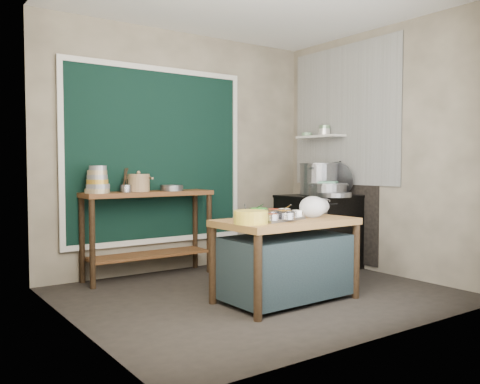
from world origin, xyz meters
TOP-DOWN VIEW (x-y plane):
  - floor at (0.00, 0.00)m, footprint 3.50×3.00m
  - back_wall at (0.00, 1.51)m, footprint 3.50×0.02m
  - left_wall at (-1.76, 0.00)m, footprint 0.02×3.00m
  - right_wall at (1.76, 0.00)m, footprint 0.02×3.00m
  - curtain_panel at (-0.35, 1.47)m, footprint 2.10×0.02m
  - curtain_frame at (-0.35, 1.46)m, footprint 2.22×0.03m
  - tile_panel at (1.74, 0.55)m, footprint 0.02×1.70m
  - soot_patch at (1.74, 0.65)m, footprint 0.01×1.30m
  - wall_shelf at (1.63, 0.85)m, footprint 0.22×0.70m
  - prep_table at (0.05, -0.34)m, footprint 1.27×0.76m
  - back_counter at (-0.55, 1.28)m, footprint 1.45×0.40m
  - stove_block at (1.35, 0.55)m, footprint 0.90×0.68m
  - stove_top at (1.35, 0.55)m, footprint 0.92×0.69m
  - condiment_tray at (-0.10, -0.33)m, footprint 0.58×0.47m
  - condiment_bowls at (-0.12, -0.31)m, footprint 0.61×0.49m
  - yellow_basin at (-0.44, -0.46)m, footprint 0.30×0.30m
  - saucepan at (0.66, -0.09)m, footprint 0.31×0.31m
  - plastic_bag_a at (0.32, -0.40)m, footprint 0.31×0.28m
  - plastic_bag_b at (0.60, -0.20)m, footprint 0.26×0.24m
  - bowl_stack at (-1.13, 1.26)m, footprint 0.25×0.25m
  - utensil_cup at (-0.81, 1.27)m, footprint 0.16×0.16m
  - ceramic_crock at (-0.65, 1.31)m, footprint 0.33×0.33m
  - wide_bowl at (-0.28, 1.25)m, footprint 0.34×0.34m
  - stock_pot at (1.42, 0.66)m, footprint 0.65×0.65m
  - pot_lid at (1.61, 0.51)m, footprint 0.17×0.42m
  - steamer at (1.30, 0.38)m, footprint 0.59×0.59m
  - green_cloth at (1.30, 0.38)m, footprint 0.33×0.32m
  - shallow_pan at (1.23, 0.21)m, footprint 0.48×0.48m
  - shelf_bowl_stack at (1.63, 0.78)m, footprint 0.15×0.15m
  - shelf_bowl_green at (1.63, 1.10)m, footprint 0.15×0.15m

SIDE VIEW (x-z plane):
  - floor at x=0.00m, z-range -0.02..0.00m
  - prep_table at x=0.05m, z-range 0.00..0.75m
  - stove_block at x=1.35m, z-range 0.00..0.85m
  - back_counter at x=-0.55m, z-range 0.00..0.95m
  - soot_patch at x=1.74m, z-range 0.05..1.35m
  - condiment_tray at x=-0.10m, z-range 0.75..0.77m
  - condiment_bowls at x=-0.12m, z-range 0.77..0.84m
  - yellow_basin at x=-0.44m, z-range 0.75..0.86m
  - saucepan at x=0.66m, z-range 0.75..0.89m
  - plastic_bag_b at x=0.60m, z-range 0.75..0.91m
  - plastic_bag_a at x=0.32m, z-range 0.75..0.95m
  - stove_top at x=1.35m, z-range 0.85..0.88m
  - shallow_pan at x=1.23m, z-range 0.88..0.93m
  - steamer at x=1.30m, z-range 0.88..1.03m
  - wide_bowl at x=-0.28m, z-range 0.95..1.01m
  - utensil_cup at x=-0.81m, z-range 0.95..1.03m
  - ceramic_crock at x=-0.65m, z-range 0.95..1.12m
  - green_cloth at x=1.30m, z-range 1.03..1.05m
  - stock_pot at x=1.42m, z-range 0.88..1.26m
  - bowl_stack at x=-1.13m, z-range 0.93..1.21m
  - pot_lid at x=1.61m, z-range 0.88..1.28m
  - curtain_panel at x=-0.35m, z-range 0.40..2.30m
  - curtain_frame at x=-0.35m, z-range 0.34..2.36m
  - back_wall at x=0.00m, z-range 0.00..2.80m
  - left_wall at x=-1.76m, z-range 0.00..2.80m
  - right_wall at x=1.76m, z-range 0.00..2.80m
  - wall_shelf at x=1.63m, z-range 1.59..1.61m
  - shelf_bowl_green at x=1.63m, z-range 1.61..1.66m
  - shelf_bowl_stack at x=1.63m, z-range 1.61..1.73m
  - tile_panel at x=1.74m, z-range 1.00..2.70m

